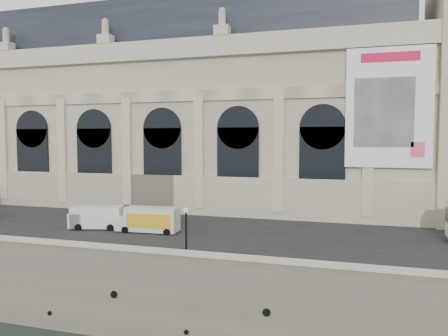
# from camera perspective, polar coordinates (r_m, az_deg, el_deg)

# --- Properties ---
(ground) EXTENTS (260.00, 260.00, 0.00)m
(ground) POSITION_cam_1_polar(r_m,az_deg,el_deg) (38.55, -16.76, -20.27)
(ground) COLOR black
(ground) RESTS_ON ground
(quay) EXTENTS (160.00, 70.00, 6.00)m
(quay) POSITION_cam_1_polar(r_m,az_deg,el_deg) (68.31, -0.19, -6.82)
(quay) COLOR #7A715E
(quay) RESTS_ON ground
(street) EXTENTS (160.00, 24.00, 0.06)m
(street) POSITION_cam_1_polar(r_m,az_deg,el_deg) (48.43, -7.60, -7.64)
(street) COLOR #2D2D2D
(street) RESTS_ON quay
(parapet) EXTENTS (160.00, 1.40, 1.21)m
(parapet) POSITION_cam_1_polar(r_m,az_deg,el_deg) (36.85, -16.44, -10.50)
(parapet) COLOR #7A715E
(parapet) RESTS_ON quay
(museum) EXTENTS (69.00, 18.70, 29.10)m
(museum) POSITION_cam_1_polar(r_m,az_deg,el_deg) (65.42, -6.33, 7.40)
(museum) COLOR beige
(museum) RESTS_ON quay
(van_c) EXTENTS (5.84, 3.44, 2.44)m
(van_c) POSITION_cam_1_polar(r_m,az_deg,el_deg) (48.85, -16.62, -6.21)
(van_c) COLOR silver
(van_c) RESTS_ON quay
(box_truck) EXTENTS (6.61, 2.65, 2.61)m
(box_truck) POSITION_cam_1_polar(r_m,az_deg,el_deg) (45.80, -9.81, -6.69)
(box_truck) COLOR silver
(box_truck) RESTS_ON quay
(lamp_right) EXTENTS (0.44, 0.44, 4.30)m
(lamp_right) POSITION_cam_1_polar(r_m,az_deg,el_deg) (34.67, -4.97, -8.68)
(lamp_right) COLOR black
(lamp_right) RESTS_ON quay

